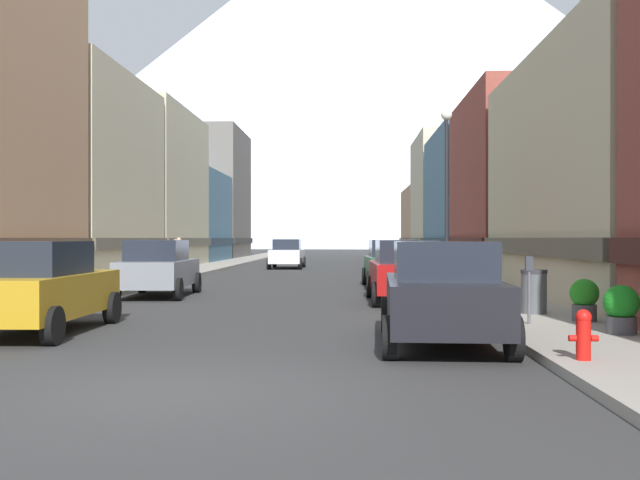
{
  "coord_description": "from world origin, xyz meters",
  "views": [
    {
      "loc": [
        2.22,
        -8.72,
        1.84
      ],
      "look_at": [
        0.12,
        43.54,
        1.71
      ],
      "focal_mm": 41.65,
      "sensor_mm": 36.0,
      "label": 1
    }
  ],
  "objects_px": {
    "car_driving_0": "(287,254)",
    "trash_bin_right": "(534,291)",
    "car_right_1": "(405,271)",
    "pedestrian_1": "(175,257)",
    "car_left_0": "(37,287)",
    "potted_plant_0": "(584,299)",
    "potted_plant_1": "(621,308)",
    "car_right_2": "(392,263)",
    "car_right_0": "(442,293)",
    "streetlamp_right": "(447,172)",
    "pedestrian_0": "(179,256)",
    "fire_hydrant_near": "(583,333)",
    "car_left_1": "(158,268)",
    "parking_meter_near": "(529,280)"
  },
  "relations": [
    {
      "from": "car_driving_0",
      "to": "trash_bin_right",
      "type": "distance_m",
      "value": 29.33
    },
    {
      "from": "car_right_1",
      "to": "pedestrian_1",
      "type": "xyz_separation_m",
      "value": [
        -10.05,
        14.4,
        0.01
      ]
    },
    {
      "from": "car_left_0",
      "to": "potted_plant_0",
      "type": "distance_m",
      "value": 10.88
    },
    {
      "from": "car_left_0",
      "to": "car_right_1",
      "type": "distance_m",
      "value": 10.5
    },
    {
      "from": "car_driving_0",
      "to": "potted_plant_1",
      "type": "distance_m",
      "value": 32.91
    },
    {
      "from": "car_right_2",
      "to": "car_driving_0",
      "type": "xyz_separation_m",
      "value": [
        -5.4,
        17.23,
        0.0
      ]
    },
    {
      "from": "car_right_0",
      "to": "streetlamp_right",
      "type": "height_order",
      "value": "streetlamp_right"
    },
    {
      "from": "car_left_0",
      "to": "car_right_2",
      "type": "height_order",
      "value": "same"
    },
    {
      "from": "trash_bin_right",
      "to": "pedestrian_0",
      "type": "relative_size",
      "value": 0.57
    },
    {
      "from": "car_right_1",
      "to": "fire_hydrant_near",
      "type": "xyz_separation_m",
      "value": [
        1.65,
        -10.9,
        -0.37
      ]
    },
    {
      "from": "pedestrian_0",
      "to": "car_right_0",
      "type": "bearing_deg",
      "value": -67.01
    },
    {
      "from": "car_right_2",
      "to": "potted_plant_1",
      "type": "relative_size",
      "value": 5.17
    },
    {
      "from": "car_left_1",
      "to": "car_right_0",
      "type": "xyz_separation_m",
      "value": [
        7.6,
        -10.33,
        0.0
      ]
    },
    {
      "from": "car_left_1",
      "to": "pedestrian_1",
      "type": "height_order",
      "value": "pedestrian_1"
    },
    {
      "from": "potted_plant_0",
      "to": "pedestrian_1",
      "type": "relative_size",
      "value": 0.52
    },
    {
      "from": "car_right_1",
      "to": "streetlamp_right",
      "type": "height_order",
      "value": "streetlamp_right"
    },
    {
      "from": "car_right_1",
      "to": "parking_meter_near",
      "type": "relative_size",
      "value": 3.33
    },
    {
      "from": "fire_hydrant_near",
      "to": "car_driving_0",
      "type": "bearing_deg",
      "value": 101.5
    },
    {
      "from": "parking_meter_near",
      "to": "pedestrian_0",
      "type": "relative_size",
      "value": 0.77
    },
    {
      "from": "car_right_0",
      "to": "trash_bin_right",
      "type": "distance_m",
      "value": 4.79
    },
    {
      "from": "trash_bin_right",
      "to": "pedestrian_0",
      "type": "height_order",
      "value": "pedestrian_0"
    },
    {
      "from": "fire_hydrant_near",
      "to": "trash_bin_right",
      "type": "bearing_deg",
      "value": 82.01
    },
    {
      "from": "car_left_0",
      "to": "car_left_1",
      "type": "height_order",
      "value": "same"
    },
    {
      "from": "car_left_0",
      "to": "potted_plant_1",
      "type": "height_order",
      "value": "car_left_0"
    },
    {
      "from": "car_right_2",
      "to": "pedestrian_0",
      "type": "bearing_deg",
      "value": 139.32
    },
    {
      "from": "car_right_0",
      "to": "car_right_2",
      "type": "bearing_deg",
      "value": 90.0
    },
    {
      "from": "parking_meter_near",
      "to": "potted_plant_0",
      "type": "xyz_separation_m",
      "value": [
        1.25,
        0.56,
        -0.41
      ]
    },
    {
      "from": "car_right_2",
      "to": "car_driving_0",
      "type": "bearing_deg",
      "value": 107.39
    },
    {
      "from": "car_left_0",
      "to": "car_left_1",
      "type": "relative_size",
      "value": 0.99
    },
    {
      "from": "potted_plant_0",
      "to": "car_driving_0",
      "type": "bearing_deg",
      "value": 106.14
    },
    {
      "from": "potted_plant_1",
      "to": "pedestrian_1",
      "type": "relative_size",
      "value": 0.53
    },
    {
      "from": "car_right_1",
      "to": "fire_hydrant_near",
      "type": "height_order",
      "value": "car_right_1"
    },
    {
      "from": "pedestrian_0",
      "to": "pedestrian_1",
      "type": "distance_m",
      "value": 0.74
    },
    {
      "from": "parking_meter_near",
      "to": "streetlamp_right",
      "type": "height_order",
      "value": "streetlamp_right"
    },
    {
      "from": "car_driving_0",
      "to": "potted_plant_0",
      "type": "distance_m",
      "value": 30.93
    },
    {
      "from": "parking_meter_near",
      "to": "pedestrian_1",
      "type": "distance_m",
      "value": 24.14
    },
    {
      "from": "potted_plant_1",
      "to": "trash_bin_right",
      "type": "bearing_deg",
      "value": 100.4
    },
    {
      "from": "pedestrian_0",
      "to": "car_left_0",
      "type": "bearing_deg",
      "value": -83.75
    },
    {
      "from": "car_right_2",
      "to": "streetlamp_right",
      "type": "relative_size",
      "value": 0.76
    },
    {
      "from": "parking_meter_near",
      "to": "potted_plant_1",
      "type": "relative_size",
      "value": 1.54
    },
    {
      "from": "car_left_1",
      "to": "car_left_0",
      "type": "bearing_deg",
      "value": -90.01
    },
    {
      "from": "fire_hydrant_near",
      "to": "parking_meter_near",
      "type": "distance_m",
      "value": 4.4
    },
    {
      "from": "fire_hydrant_near",
      "to": "potted_plant_0",
      "type": "relative_size",
      "value": 0.82
    },
    {
      "from": "car_right_0",
      "to": "car_right_1",
      "type": "bearing_deg",
      "value": 89.98
    },
    {
      "from": "car_left_1",
      "to": "pedestrian_0",
      "type": "bearing_deg",
      "value": 100.41
    },
    {
      "from": "potted_plant_0",
      "to": "potted_plant_1",
      "type": "distance_m",
      "value": 2.06
    },
    {
      "from": "car_left_1",
      "to": "car_driving_0",
      "type": "height_order",
      "value": "same"
    },
    {
      "from": "car_right_2",
      "to": "trash_bin_right",
      "type": "height_order",
      "value": "car_right_2"
    },
    {
      "from": "fire_hydrant_near",
      "to": "pedestrian_0",
      "type": "height_order",
      "value": "pedestrian_0"
    },
    {
      "from": "fire_hydrant_near",
      "to": "potted_plant_1",
      "type": "distance_m",
      "value": 3.26
    }
  ]
}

